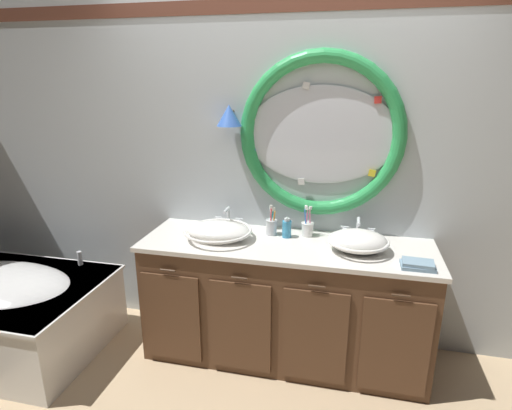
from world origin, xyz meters
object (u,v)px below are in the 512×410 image
(bathtub, at_px, (0,308))
(sink_basin_left, at_px, (218,231))
(toothbrush_holder_left, at_px, (271,226))
(soap_dispenser, at_px, (287,228))
(sink_basin_right, at_px, (358,241))
(folded_hand_towel, at_px, (418,265))
(toothbrush_holder_right, at_px, (307,228))

(bathtub, distance_m, sink_basin_left, 1.69)
(toothbrush_holder_left, bearing_deg, soap_dispenser, -11.93)
(sink_basin_left, distance_m, soap_dispenser, 0.46)
(sink_basin_right, height_order, folded_hand_towel, sink_basin_right)
(sink_basin_left, height_order, toothbrush_holder_left, toothbrush_holder_left)
(sink_basin_left, distance_m, folded_hand_towel, 1.26)
(bathtub, height_order, folded_hand_towel, folded_hand_towel)
(bathtub, bearing_deg, soap_dispenser, 13.49)
(toothbrush_holder_right, xyz_separation_m, soap_dispenser, (-0.13, -0.06, 0.01))
(sink_basin_right, bearing_deg, soap_dispenser, 163.91)
(soap_dispenser, bearing_deg, toothbrush_holder_left, 168.07)
(soap_dispenser, bearing_deg, toothbrush_holder_right, 22.73)
(folded_hand_towel, bearing_deg, bathtub, -176.43)
(sink_basin_right, distance_m, toothbrush_holder_right, 0.39)
(toothbrush_holder_left, distance_m, toothbrush_holder_right, 0.25)
(bathtub, bearing_deg, folded_hand_towel, 3.57)
(toothbrush_holder_right, relative_size, folded_hand_towel, 1.18)
(bathtub, relative_size, sink_basin_left, 3.19)
(sink_basin_left, relative_size, toothbrush_holder_right, 2.06)
(sink_basin_right, xyz_separation_m, folded_hand_towel, (0.34, -0.17, -0.05))
(toothbrush_holder_left, relative_size, soap_dispenser, 1.49)
(sink_basin_right, bearing_deg, bathtub, -172.10)
(toothbrush_holder_right, bearing_deg, bathtub, -165.90)
(toothbrush_holder_left, relative_size, toothbrush_holder_right, 0.97)
(toothbrush_holder_left, xyz_separation_m, toothbrush_holder_right, (0.24, 0.03, -0.01))
(sink_basin_left, height_order, soap_dispenser, soap_dispenser)
(bathtub, xyz_separation_m, folded_hand_towel, (2.79, 0.17, 0.56))
(toothbrush_holder_left, height_order, folded_hand_towel, toothbrush_holder_left)
(bathtub, height_order, toothbrush_holder_left, toothbrush_holder_left)
(sink_basin_right, xyz_separation_m, toothbrush_holder_right, (-0.34, 0.19, -0.01))
(toothbrush_holder_left, distance_m, folded_hand_towel, 0.97)
(bathtub, height_order, soap_dispenser, soap_dispenser)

